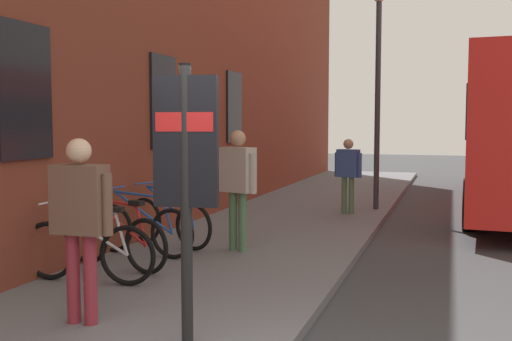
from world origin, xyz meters
name	(u,v)px	position (x,y,z in m)	size (l,w,h in m)	color
ground	(431,250)	(6.00, -1.00, 0.00)	(60.00, 60.00, 0.00)	#38383A
sidewalk_pavement	(296,219)	(8.00, 1.75, 0.06)	(24.00, 3.50, 0.12)	slate
bicycle_end_of_row	(88,251)	(2.21, 2.81, 0.51)	(0.48, 1.77, 0.97)	black
bicycle_mid_rack	(116,240)	(2.90, 2.85, 0.51)	(0.59, 1.73, 0.97)	black
bicycle_beside_lamp	(142,229)	(3.72, 2.93, 0.51)	(0.48, 1.76, 0.97)	black
bicycle_nearest_sign	(169,221)	(4.43, 2.86, 0.51)	(0.68, 1.70, 0.97)	black
transit_info_sign	(186,160)	(0.75, 0.84, 1.72)	(0.16, 0.56, 2.40)	black
pedestrian_crossing_street	(238,178)	(4.47, 1.73, 1.22)	(0.42, 0.65, 1.80)	#4C724C
pedestrian_near_bus	(348,168)	(8.68, 0.79, 1.09)	(0.32, 0.59, 1.58)	#4C724C
pedestrian_by_facade	(80,211)	(0.95, 2.02, 1.20)	(0.28, 0.67, 1.77)	maroon
street_lamp	(378,79)	(9.54, 0.30, 3.00)	(0.28, 0.28, 4.82)	#333338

